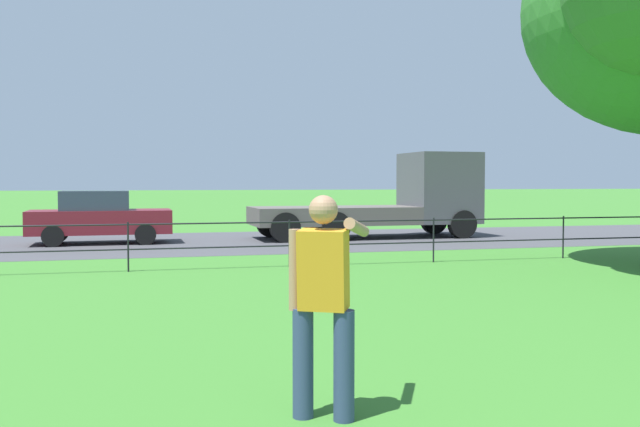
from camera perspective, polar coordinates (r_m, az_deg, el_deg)
name	(u,v)px	position (r m, az deg, el deg)	size (l,w,h in m)	color
street_strip	(245,241)	(21.23, -6.16, -2.27)	(80.00, 7.98, 0.01)	#424247
park_fence	(289,236)	(14.82, -2.52, -1.81)	(33.03, 0.04, 1.00)	black
person_thrower	(324,299)	(5.33, 0.30, -6.95)	(0.75, 0.67, 1.71)	navy
car_maroon_left	(99,217)	(21.32, -17.55, -0.27)	(4.03, 1.87, 1.54)	maroon
flatbed_truck_center	(397,200)	(22.87, 6.33, 1.13)	(7.35, 2.55, 2.75)	#4C4C51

